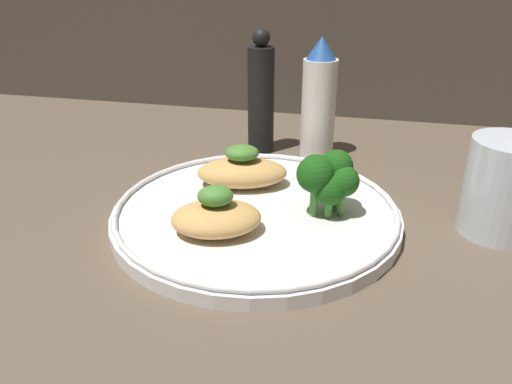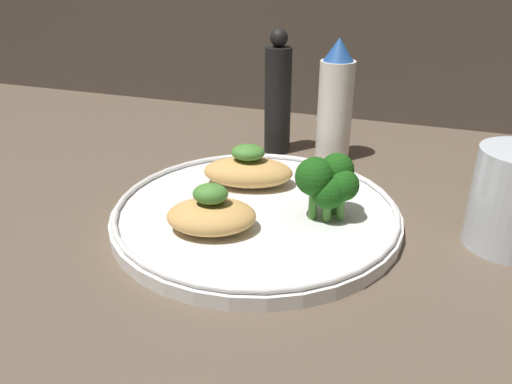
% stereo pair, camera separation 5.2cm
% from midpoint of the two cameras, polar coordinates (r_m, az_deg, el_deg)
% --- Properties ---
extents(ground_plane, '(1.80, 1.80, 0.01)m').
position_cam_midpoint_polar(ground_plane, '(0.54, -2.77, -3.83)').
color(ground_plane, brown).
extents(plate, '(0.30, 0.30, 0.02)m').
position_cam_midpoint_polar(plate, '(0.53, -2.80, -2.42)').
color(plate, white).
rests_on(plate, ground_plane).
extents(grilled_meat_front, '(0.10, 0.09, 0.05)m').
position_cam_midpoint_polar(grilled_meat_front, '(0.48, -7.66, -2.83)').
color(grilled_meat_front, tan).
rests_on(grilled_meat_front, plate).
extents(grilled_meat_middle, '(0.11, 0.08, 0.05)m').
position_cam_midpoint_polar(grilled_meat_middle, '(0.57, -4.17, 2.39)').
color(grilled_meat_middle, tan).
rests_on(grilled_meat_middle, plate).
extents(broccoli_bunch, '(0.06, 0.06, 0.07)m').
position_cam_midpoint_polar(broccoli_bunch, '(0.50, 5.19, 1.61)').
color(broccoli_bunch, '#4C8E38').
rests_on(broccoli_bunch, plate).
extents(sauce_bottle, '(0.05, 0.05, 0.16)m').
position_cam_midpoint_polar(sauce_bottle, '(0.69, 5.02, 10.29)').
color(sauce_bottle, white).
rests_on(sauce_bottle, ground_plane).
extents(pepper_grinder, '(0.04, 0.04, 0.17)m').
position_cam_midpoint_polar(pepper_grinder, '(0.70, -1.59, 10.77)').
color(pepper_grinder, black).
rests_on(pepper_grinder, ground_plane).
extents(drinking_glass, '(0.08, 0.08, 0.10)m').
position_cam_midpoint_polar(drinking_glass, '(0.54, 24.23, 0.42)').
color(drinking_glass, silver).
rests_on(drinking_glass, ground_plane).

